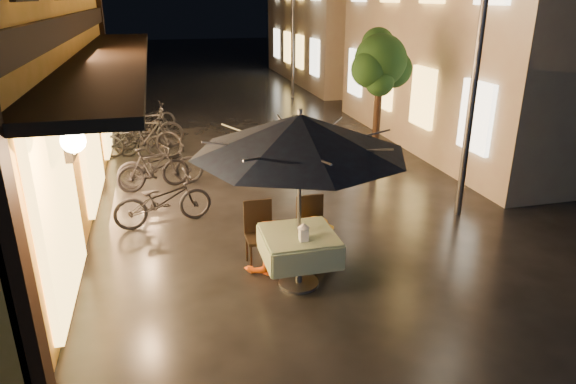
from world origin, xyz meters
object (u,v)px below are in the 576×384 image
object	(u,v)px
table_lantern	(304,231)
person_yellow	(316,219)
cafe_table	(299,246)
patio_umbrella	(300,134)
person_orange	(267,223)
bicycle_0	(163,200)
streetlamp_near	(478,51)

from	to	relation	value
table_lantern	person_yellow	bearing A→B (deg)	61.61
cafe_table	patio_umbrella	bearing A→B (deg)	-63.43
person_orange	bicycle_0	world-z (taller)	person_orange
bicycle_0	streetlamp_near	bearing A→B (deg)	-110.77
patio_umbrella	bicycle_0	xyz separation A→B (m)	(-1.75, 2.54, -1.70)
table_lantern	person_yellow	xyz separation A→B (m)	(0.41, 0.76, -0.20)
streetlamp_near	person_yellow	xyz separation A→B (m)	(-3.08, -1.12, -2.20)
bicycle_0	person_yellow	bearing A→B (deg)	-144.11
patio_umbrella	bicycle_0	world-z (taller)	patio_umbrella
cafe_table	patio_umbrella	xyz separation A→B (m)	(0.00, -0.00, 1.56)
streetlamp_near	table_lantern	xyz separation A→B (m)	(-3.49, -1.88, -2.00)
person_yellow	bicycle_0	xyz separation A→B (m)	(-2.16, 2.00, -0.27)
cafe_table	person_yellow	bearing A→B (deg)	52.43
table_lantern	bicycle_0	xyz separation A→B (m)	(-1.75, 2.76, -0.47)
streetlamp_near	patio_umbrella	size ratio (longest dim) A/B	1.51
patio_umbrella	person_yellow	size ratio (longest dim) A/B	1.95
streetlamp_near	cafe_table	xyz separation A→B (m)	(-3.49, -1.66, -2.33)
person_orange	person_yellow	bearing A→B (deg)	164.06
cafe_table	person_orange	distance (m)	0.64
cafe_table	bicycle_0	size ratio (longest dim) A/B	0.58
patio_umbrella	person_orange	distance (m)	1.54
streetlamp_near	bicycle_0	world-z (taller)	streetlamp_near
cafe_table	table_lantern	xyz separation A→B (m)	(0.00, -0.23, 0.33)
cafe_table	table_lantern	size ratio (longest dim) A/B	3.96
streetlamp_near	person_orange	xyz separation A→B (m)	(-3.82, -1.13, -2.18)
person_orange	bicycle_0	xyz separation A→B (m)	(-1.42, 2.01, -0.29)
person_orange	bicycle_0	size ratio (longest dim) A/B	0.87
cafe_table	patio_umbrella	world-z (taller)	patio_umbrella
person_orange	person_yellow	size ratio (longest dim) A/B	1.03
patio_umbrella	bicycle_0	bearing A→B (deg)	124.58
streetlamp_near	bicycle_0	bearing A→B (deg)	170.47
table_lantern	streetlamp_near	bearing A→B (deg)	28.29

